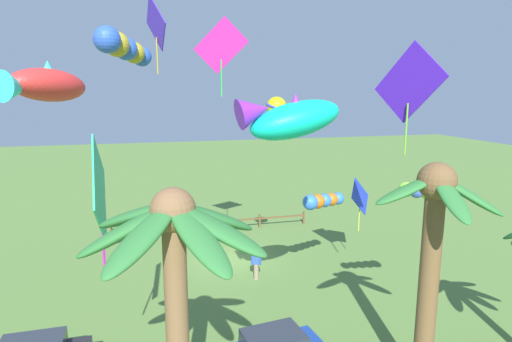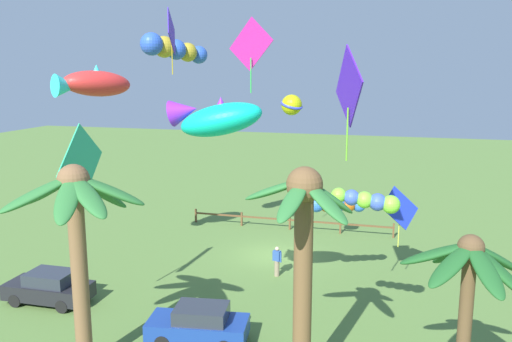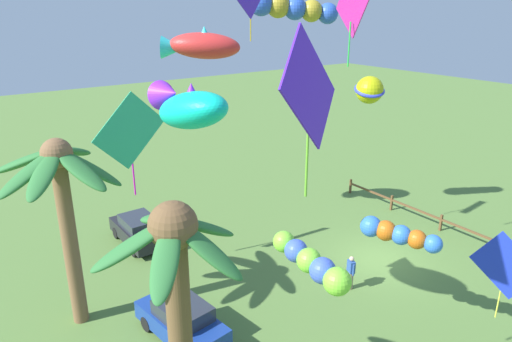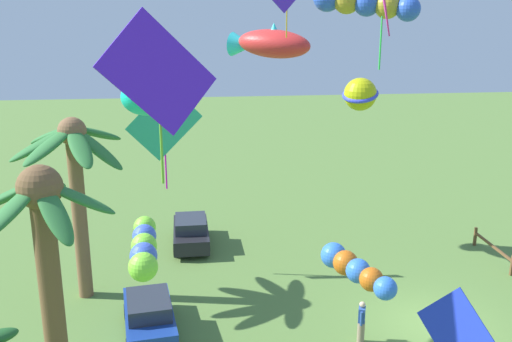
# 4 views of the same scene
# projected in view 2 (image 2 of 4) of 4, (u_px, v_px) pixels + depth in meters

# --- Properties ---
(ground_plane) EXTENTS (120.00, 120.00, 0.00)m
(ground_plane) POSITION_uv_depth(u_px,v_px,m) (274.00, 255.00, 30.54)
(ground_plane) COLOR #567A38
(palm_tree_0) EXTENTS (3.66, 3.84, 7.63)m
(palm_tree_0) POSITION_uv_depth(u_px,v_px,m) (304.00, 238.00, 16.62)
(palm_tree_0) COLOR brown
(palm_tree_0) RESTS_ON ground
(palm_tree_1) EXTENTS (4.69, 4.45, 7.46)m
(palm_tree_1) POSITION_uv_depth(u_px,v_px,m) (76.00, 217.00, 17.90)
(palm_tree_1) COLOR brown
(palm_tree_1) RESTS_ON ground
(palm_tree_2) EXTENTS (3.82, 3.72, 5.91)m
(palm_tree_2) POSITION_uv_depth(u_px,v_px,m) (469.00, 279.00, 15.36)
(palm_tree_2) COLOR brown
(palm_tree_2) RESTS_ON ground
(rail_fence) EXTENTS (13.67, 0.12, 0.95)m
(rail_fence) POSITION_uv_depth(u_px,v_px,m) (290.00, 221.00, 35.42)
(rail_fence) COLOR brown
(rail_fence) RESTS_ON ground
(parked_car_0) EXTENTS (4.09, 2.21, 1.51)m
(parked_car_0) POSITION_uv_depth(u_px,v_px,m) (199.00, 324.00, 20.65)
(parked_car_0) COLOR navy
(parked_car_0) RESTS_ON ground
(parked_car_1) EXTENTS (3.93, 1.80, 1.51)m
(parked_car_1) POSITION_uv_depth(u_px,v_px,m) (49.00, 287.00, 24.18)
(parked_car_1) COLOR black
(parked_car_1) RESTS_ON ground
(spectator_0) EXTENTS (0.52, 0.35, 1.59)m
(spectator_0) POSITION_uv_depth(u_px,v_px,m) (277.00, 261.00, 27.34)
(spectator_0) COLOR gray
(spectator_0) RESTS_ON ground
(kite_diamond_0) EXTENTS (0.29, 3.26, 4.55)m
(kite_diamond_0) POSITION_uv_depth(u_px,v_px,m) (81.00, 166.00, 21.45)
(kite_diamond_0) COLOR #2DBA7C
(kite_diamond_1) EXTENTS (1.21, 2.71, 4.08)m
(kite_diamond_1) POSITION_uv_depth(u_px,v_px,m) (349.00, 89.00, 18.49)
(kite_diamond_1) COLOR #4F1DD6
(kite_fish_2) EXTENTS (3.73, 1.80, 1.77)m
(kite_fish_2) POSITION_uv_depth(u_px,v_px,m) (216.00, 118.00, 19.31)
(kite_fish_2) COLOR #0DD1B1
(kite_diamond_3) EXTENTS (0.69, 2.14, 3.09)m
(kite_diamond_3) POSITION_uv_depth(u_px,v_px,m) (171.00, 32.00, 24.47)
(kite_diamond_3) COLOR #4425BC
(kite_tube_4) EXTENTS (2.50, 4.03, 1.55)m
(kite_tube_4) POSITION_uv_depth(u_px,v_px,m) (173.00, 49.00, 28.09)
(kite_tube_4) COLOR blue
(kite_fish_5) EXTENTS (3.39, 4.09, 1.67)m
(kite_fish_5) POSITION_uv_depth(u_px,v_px,m) (93.00, 84.00, 25.96)
(kite_fish_5) COLOR red
(kite_tube_6) EXTENTS (2.58, 1.63, 0.85)m
(kite_tube_6) POSITION_uv_depth(u_px,v_px,m) (335.00, 205.00, 24.65)
(kite_tube_6) COLOR blue
(kite_diamond_7) EXTENTS (1.75, 1.41, 3.04)m
(kite_diamond_7) POSITION_uv_depth(u_px,v_px,m) (400.00, 209.00, 25.57)
(kite_diamond_7) COLOR #1F36CE
(kite_diamond_8) EXTENTS (2.55, 0.94, 3.72)m
(kite_diamond_8) POSITION_uv_depth(u_px,v_px,m) (251.00, 46.00, 26.31)
(kite_diamond_8) COLOR #DD26A0
(kite_ball_9) EXTENTS (1.47, 1.48, 0.98)m
(kite_ball_9) POSITION_uv_depth(u_px,v_px,m) (292.00, 105.00, 24.94)
(kite_ball_9) COLOR #B4BB10
(kite_tube_10) EXTENTS (2.41, 0.68, 0.84)m
(kite_tube_10) POSITION_uv_depth(u_px,v_px,m) (368.00, 200.00, 18.55)
(kite_tube_10) COLOR #82E936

